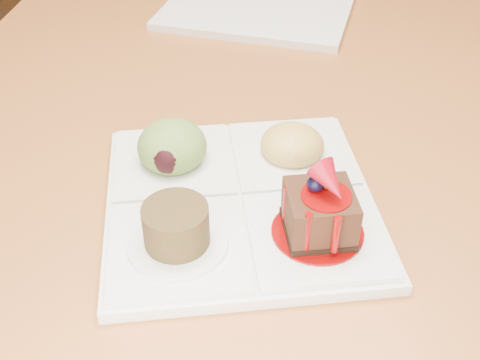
# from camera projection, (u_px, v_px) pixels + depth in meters

# --- Properties ---
(ground) EXTENTS (6.00, 6.00, 0.00)m
(ground) POSITION_uv_depth(u_px,v_px,m) (296.00, 270.00, 1.54)
(ground) COLOR brown
(dining_table) EXTENTS (1.00, 1.80, 0.75)m
(dining_table) POSITION_uv_depth(u_px,v_px,m) (317.00, 19.00, 1.12)
(dining_table) COLOR #A4612A
(dining_table) RESTS_ON ground
(sampler_plate) EXTENTS (0.32, 0.32, 0.10)m
(sampler_plate) POSITION_uv_depth(u_px,v_px,m) (238.00, 189.00, 0.59)
(sampler_plate) COLOR silver
(sampler_plate) RESTS_ON dining_table
(second_plate) EXTENTS (0.33, 0.33, 0.01)m
(second_plate) POSITION_uv_depth(u_px,v_px,m) (263.00, 1.00, 1.00)
(second_plate) COLOR silver
(second_plate) RESTS_ON dining_table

